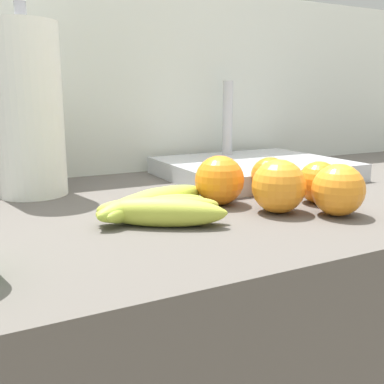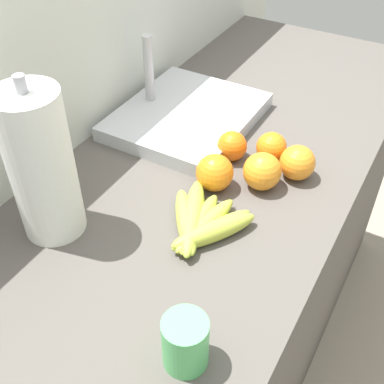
{
  "view_description": "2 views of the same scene",
  "coord_description": "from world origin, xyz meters",
  "px_view_note": "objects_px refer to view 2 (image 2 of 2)",
  "views": [
    {
      "loc": [
        -0.38,
        -0.66,
        1.06
      ],
      "look_at": [
        -0.09,
        -0.1,
        0.92
      ],
      "focal_mm": 41.96,
      "sensor_mm": 36.0,
      "label": 1
    },
    {
      "loc": [
        -0.74,
        -0.4,
        1.57
      ],
      "look_at": [
        -0.15,
        -0.06,
        0.98
      ],
      "focal_mm": 45.59,
      "sensor_mm": 36.0,
      "label": 2
    }
  ],
  "objects_px": {
    "orange_right": "(215,173)",
    "mug": "(185,343)",
    "orange_back_left": "(232,146)",
    "paper_towel_roll": "(41,166)",
    "banana_bunch": "(201,224)",
    "orange_far_right": "(262,171)",
    "orange_back_right": "(297,163)",
    "sink_basin": "(186,115)",
    "orange_center": "(271,147)"
  },
  "relations": [
    {
      "from": "orange_right",
      "to": "mug",
      "type": "xyz_separation_m",
      "value": [
        -0.38,
        -0.15,
        0.01
      ]
    },
    {
      "from": "orange_back_left",
      "to": "paper_towel_roll",
      "type": "distance_m",
      "value": 0.44
    },
    {
      "from": "banana_bunch",
      "to": "orange_far_right",
      "type": "xyz_separation_m",
      "value": [
        0.18,
        -0.05,
        0.02
      ]
    },
    {
      "from": "orange_far_right",
      "to": "orange_back_right",
      "type": "bearing_deg",
      "value": -38.17
    },
    {
      "from": "orange_right",
      "to": "orange_back_right",
      "type": "xyz_separation_m",
      "value": [
        0.12,
        -0.14,
        -0.0
      ]
    },
    {
      "from": "orange_right",
      "to": "orange_back_right",
      "type": "bearing_deg",
      "value": -48.91
    },
    {
      "from": "orange_right",
      "to": "mug",
      "type": "bearing_deg",
      "value": -158.31
    },
    {
      "from": "orange_back_left",
      "to": "mug",
      "type": "height_order",
      "value": "mug"
    },
    {
      "from": "banana_bunch",
      "to": "orange_far_right",
      "type": "relative_size",
      "value": 2.62
    },
    {
      "from": "orange_far_right",
      "to": "orange_right",
      "type": "relative_size",
      "value": 1.02
    },
    {
      "from": "orange_far_right",
      "to": "mug",
      "type": "distance_m",
      "value": 0.44
    },
    {
      "from": "orange_far_right",
      "to": "sink_basin",
      "type": "distance_m",
      "value": 0.3
    },
    {
      "from": "orange_back_left",
      "to": "sink_basin",
      "type": "distance_m",
      "value": 0.19
    },
    {
      "from": "orange_center",
      "to": "mug",
      "type": "distance_m",
      "value": 0.54
    },
    {
      "from": "banana_bunch",
      "to": "sink_basin",
      "type": "xyz_separation_m",
      "value": [
        0.32,
        0.22,
        0.0
      ]
    },
    {
      "from": "orange_far_right",
      "to": "orange_back_left",
      "type": "xyz_separation_m",
      "value": [
        0.06,
        0.1,
        -0.01
      ]
    },
    {
      "from": "banana_bunch",
      "to": "mug",
      "type": "bearing_deg",
      "value": -155.88
    },
    {
      "from": "paper_towel_roll",
      "to": "sink_basin",
      "type": "relative_size",
      "value": 0.89
    },
    {
      "from": "orange_back_right",
      "to": "sink_basin",
      "type": "xyz_separation_m",
      "value": [
        0.07,
        0.32,
        -0.02
      ]
    },
    {
      "from": "orange_back_right",
      "to": "paper_towel_roll",
      "type": "distance_m",
      "value": 0.53
    },
    {
      "from": "orange_center",
      "to": "orange_far_right",
      "type": "distance_m",
      "value": 0.1
    },
    {
      "from": "orange_center",
      "to": "paper_towel_roll",
      "type": "bearing_deg",
      "value": 145.52
    },
    {
      "from": "orange_center",
      "to": "orange_back_right",
      "type": "bearing_deg",
      "value": -112.58
    },
    {
      "from": "paper_towel_roll",
      "to": "sink_basin",
      "type": "height_order",
      "value": "paper_towel_roll"
    },
    {
      "from": "banana_bunch",
      "to": "mug",
      "type": "relative_size",
      "value": 2.3
    },
    {
      "from": "orange_right",
      "to": "sink_basin",
      "type": "xyz_separation_m",
      "value": [
        0.19,
        0.18,
        -0.02
      ]
    },
    {
      "from": "orange_back_left",
      "to": "mug",
      "type": "distance_m",
      "value": 0.52
    },
    {
      "from": "orange_center",
      "to": "orange_right",
      "type": "xyz_separation_m",
      "value": [
        -0.15,
        0.07,
        0.01
      ]
    },
    {
      "from": "orange_back_right",
      "to": "mug",
      "type": "bearing_deg",
      "value": -178.54
    },
    {
      "from": "orange_back_right",
      "to": "paper_towel_roll",
      "type": "xyz_separation_m",
      "value": [
        -0.38,
        0.36,
        0.11
      ]
    },
    {
      "from": "orange_right",
      "to": "mug",
      "type": "relative_size",
      "value": 0.86
    },
    {
      "from": "mug",
      "to": "orange_back_right",
      "type": "bearing_deg",
      "value": 1.46
    },
    {
      "from": "orange_center",
      "to": "paper_towel_roll",
      "type": "relative_size",
      "value": 0.21
    },
    {
      "from": "orange_center",
      "to": "orange_right",
      "type": "distance_m",
      "value": 0.17
    },
    {
      "from": "orange_far_right",
      "to": "orange_right",
      "type": "distance_m",
      "value": 0.1
    },
    {
      "from": "orange_back_left",
      "to": "orange_right",
      "type": "bearing_deg",
      "value": -172.82
    },
    {
      "from": "sink_basin",
      "to": "mug",
      "type": "bearing_deg",
      "value": -149.86
    },
    {
      "from": "orange_right",
      "to": "orange_back_left",
      "type": "relative_size",
      "value": 1.17
    },
    {
      "from": "orange_back_right",
      "to": "sink_basin",
      "type": "height_order",
      "value": "sink_basin"
    },
    {
      "from": "orange_back_left",
      "to": "sink_basin",
      "type": "xyz_separation_m",
      "value": [
        0.08,
        0.17,
        -0.01
      ]
    },
    {
      "from": "orange_back_right",
      "to": "mug",
      "type": "relative_size",
      "value": 0.83
    },
    {
      "from": "orange_back_left",
      "to": "paper_towel_roll",
      "type": "relative_size",
      "value": 0.21
    },
    {
      "from": "orange_center",
      "to": "paper_towel_roll",
      "type": "xyz_separation_m",
      "value": [
        -0.41,
        0.28,
        0.11
      ]
    },
    {
      "from": "orange_center",
      "to": "orange_right",
      "type": "height_order",
      "value": "orange_right"
    },
    {
      "from": "orange_center",
      "to": "orange_back_left",
      "type": "height_order",
      "value": "same"
    },
    {
      "from": "paper_towel_roll",
      "to": "sink_basin",
      "type": "distance_m",
      "value": 0.47
    },
    {
      "from": "orange_center",
      "to": "sink_basin",
      "type": "xyz_separation_m",
      "value": [
        0.04,
        0.25,
        -0.01
      ]
    },
    {
      "from": "sink_basin",
      "to": "mug",
      "type": "distance_m",
      "value": 0.67
    },
    {
      "from": "orange_far_right",
      "to": "banana_bunch",
      "type": "bearing_deg",
      "value": 165.56
    },
    {
      "from": "banana_bunch",
      "to": "orange_back_left",
      "type": "distance_m",
      "value": 0.25
    }
  ]
}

